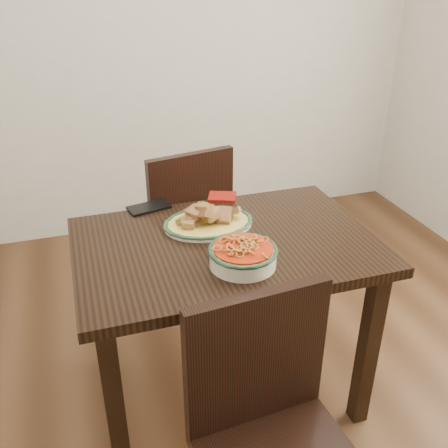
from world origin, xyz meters
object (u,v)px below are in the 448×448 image
object	(u,v)px
chair_near	(272,430)
chair_far	(183,221)
dining_table	(226,267)
fish_plate	(208,215)
noodle_bowl	(243,253)
smartphone	(149,207)

from	to	relation	value
chair_near	chair_far	bearing A→B (deg)	82.63
dining_table	fish_plate	size ratio (longest dim) A/B	3.19
dining_table	noodle_bowl	world-z (taller)	noodle_bowl
chair_near	fish_plate	bearing A→B (deg)	82.31
dining_table	chair_near	world-z (taller)	chair_near
chair_far	smartphone	distance (m)	0.46
chair_far	fish_plate	size ratio (longest dim) A/B	2.62
chair_far	smartphone	size ratio (longest dim) A/B	5.31
chair_far	chair_near	distance (m)	1.29
chair_far	chair_near	world-z (taller)	same
smartphone	noodle_bowl	bearing A→B (deg)	-79.17
fish_plate	smartphone	size ratio (longest dim) A/B	2.02
chair_near	smartphone	distance (m)	1.02
dining_table	smartphone	bearing A→B (deg)	121.69
chair_near	fish_plate	size ratio (longest dim) A/B	2.62
chair_near	smartphone	world-z (taller)	chair_near
dining_table	noodle_bowl	distance (m)	0.23
fish_plate	smartphone	xyz separation A→B (m)	(-0.19, 0.22, -0.04)
dining_table	chair_near	size ratio (longest dim) A/B	1.22
fish_plate	noodle_bowl	size ratio (longest dim) A/B	1.45
fish_plate	noodle_bowl	bearing A→B (deg)	-83.72
noodle_bowl	dining_table	bearing A→B (deg)	92.00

